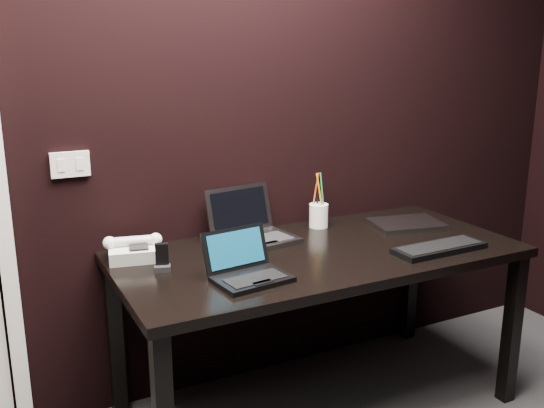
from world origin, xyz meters
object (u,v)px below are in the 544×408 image
desk_phone (133,249)px  mobile_phone (162,260)px  desk (319,267)px  ext_keyboard (439,248)px  closed_laptop (407,224)px  silver_laptop (253,232)px  pen_cup (319,214)px  netbook (247,270)px

desk_phone → mobile_phone: size_ratio=2.27×
desk → ext_keyboard: 0.51m
mobile_phone → desk: bearing=-5.9°
desk_phone → mobile_phone: (0.07, -0.17, -0.00)m
closed_laptop → ext_keyboard: bearing=-107.5°
desk → desk_phone: 0.77m
desk_phone → closed_laptop: bearing=-5.7°
ext_keyboard → desk_phone: desk_phone is taller
desk → closed_laptop: (0.55, 0.11, 0.09)m
silver_laptop → ext_keyboard: (0.64, -0.47, -0.03)m
desk → mobile_phone: size_ratio=16.17×
desk_phone → mobile_phone: same height
pen_cup → netbook: bearing=-142.0°
desk → closed_laptop: 0.57m
netbook → mobile_phone: size_ratio=2.80×
closed_laptop → mobile_phone: size_ratio=3.46×
mobile_phone → pen_cup: pen_cup is taller
netbook → closed_laptop: bearing=15.8°
closed_laptop → desk_phone: desk_phone is taller
closed_laptop → desk_phone: (-1.28, 0.13, 0.03)m
netbook → ext_keyboard: size_ratio=0.70×
netbook → closed_laptop: (0.96, 0.27, -0.02)m
ext_keyboard → closed_laptop: ext_keyboard is taller
netbook → pen_cup: 0.73m
silver_laptop → mobile_phone: (-0.46, -0.17, -0.00)m
desk → desk_phone: size_ratio=7.13×
desk_phone → desk: bearing=-18.1°
desk → netbook: 0.45m
silver_laptop → desk_phone: (-0.53, 0.00, -0.00)m
silver_laptop → mobile_phone: bearing=-160.1°
ext_keyboard → netbook: bearing=174.9°
ext_keyboard → closed_laptop: size_ratio=1.15×
mobile_phone → pen_cup: bearing=15.0°
netbook → closed_laptop: 1.00m
desk → silver_laptop: silver_laptop is taller
desk → ext_keyboard: bearing=-28.2°
desk → pen_cup: pen_cup is taller
desk_phone → pen_cup: bearing=3.4°
ext_keyboard → mobile_phone: mobile_phone is taller
netbook → mobile_phone: (-0.25, 0.23, 0.00)m
mobile_phone → desk_phone: bearing=111.9°
pen_cup → ext_keyboard: bearing=-62.7°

